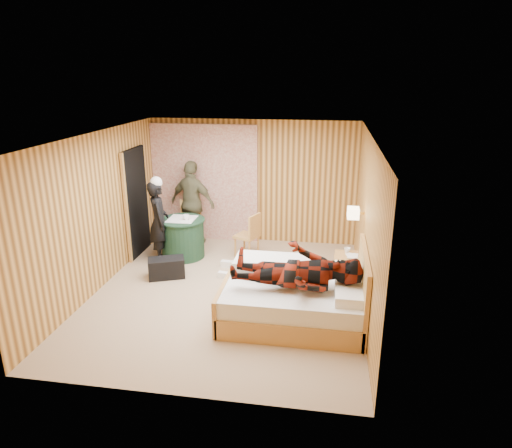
% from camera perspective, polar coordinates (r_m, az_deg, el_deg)
% --- Properties ---
extents(floor, '(4.20, 5.00, 0.01)m').
position_cam_1_polar(floor, '(7.44, -3.56, -8.53)').
color(floor, tan).
rests_on(floor, ground).
extents(ceiling, '(4.20, 5.00, 0.01)m').
position_cam_1_polar(ceiling, '(6.69, -3.99, 10.91)').
color(ceiling, white).
rests_on(ceiling, wall_back).
extents(wall_back, '(4.20, 0.02, 2.50)m').
position_cam_1_polar(wall_back, '(9.33, -0.36, 5.31)').
color(wall_back, '#DBA554').
rests_on(wall_back, floor).
extents(wall_left, '(0.02, 5.00, 2.50)m').
position_cam_1_polar(wall_left, '(7.70, -19.20, 1.39)').
color(wall_left, '#DBA554').
rests_on(wall_left, floor).
extents(wall_right, '(0.02, 5.00, 2.50)m').
position_cam_1_polar(wall_right, '(6.83, 13.69, -0.21)').
color(wall_right, '#DBA554').
rests_on(wall_right, floor).
extents(curtain, '(2.20, 0.08, 2.40)m').
position_cam_1_polar(curtain, '(9.49, -6.42, 5.10)').
color(curtain, beige).
rests_on(curtain, floor).
extents(doorway, '(0.06, 0.90, 2.05)m').
position_cam_1_polar(doorway, '(8.95, -14.70, 2.62)').
color(doorway, black).
rests_on(doorway, floor).
extents(wall_lamp, '(0.26, 0.24, 0.16)m').
position_cam_1_polar(wall_lamp, '(7.23, 12.08, 1.36)').
color(wall_lamp, gold).
rests_on(wall_lamp, wall_right).
extents(bed, '(1.99, 1.55, 1.07)m').
position_cam_1_polar(bed, '(6.65, 4.91, -9.06)').
color(bed, tan).
rests_on(bed, floor).
extents(nightstand, '(0.41, 0.56, 0.54)m').
position_cam_1_polar(nightstand, '(7.66, 11.23, -5.76)').
color(nightstand, tan).
rests_on(nightstand, floor).
extents(round_table, '(0.86, 0.86, 0.76)m').
position_cam_1_polar(round_table, '(8.78, -9.13, -1.69)').
color(round_table, '#1E4129').
rests_on(round_table, floor).
extents(chair_far, '(0.54, 0.54, 0.93)m').
position_cam_1_polar(chair_far, '(9.35, -8.08, 0.62)').
color(chair_far, tan).
rests_on(chair_far, floor).
extents(chair_near, '(0.51, 0.51, 0.87)m').
position_cam_1_polar(chair_near, '(8.58, -0.74, -1.07)').
color(chair_near, tan).
rests_on(chair_near, floor).
extents(duffel_bag, '(0.69, 0.53, 0.34)m').
position_cam_1_polar(duffel_bag, '(8.03, -11.13, -5.40)').
color(duffel_bag, black).
rests_on(duffel_bag, floor).
extents(sneaker_left, '(0.27, 0.13, 0.12)m').
position_cam_1_polar(sneaker_left, '(8.34, -3.50, -5.02)').
color(sneaker_left, white).
rests_on(sneaker_left, floor).
extents(sneaker_right, '(0.25, 0.14, 0.11)m').
position_cam_1_polar(sneaker_right, '(7.91, -3.90, -6.41)').
color(sneaker_right, white).
rests_on(sneaker_right, floor).
extents(woman_standing, '(0.57, 0.66, 1.53)m').
position_cam_1_polar(woman_standing, '(8.55, -12.04, 0.28)').
color(woman_standing, black).
rests_on(woman_standing, floor).
extents(man_at_table, '(1.09, 0.71, 1.72)m').
position_cam_1_polar(man_at_table, '(9.29, -7.92, 2.59)').
color(man_at_table, brown).
rests_on(man_at_table, floor).
extents(man_on_bed, '(0.86, 0.67, 1.77)m').
position_cam_1_polar(man_on_bed, '(6.16, 5.14, -4.64)').
color(man_on_bed, '#681709').
rests_on(man_on_bed, bed).
extents(book_lower, '(0.23, 0.26, 0.02)m').
position_cam_1_polar(book_lower, '(7.50, 11.36, -4.02)').
color(book_lower, white).
rests_on(book_lower, nightstand).
extents(book_upper, '(0.19, 0.24, 0.02)m').
position_cam_1_polar(book_upper, '(7.50, 11.37, -3.88)').
color(book_upper, white).
rests_on(book_upper, nightstand).
extents(cup_nightstand, '(0.12, 0.12, 0.09)m').
position_cam_1_polar(cup_nightstand, '(7.66, 11.34, -3.26)').
color(cup_nightstand, white).
rests_on(cup_nightstand, nightstand).
extents(cup_table, '(0.14, 0.14, 0.10)m').
position_cam_1_polar(cup_table, '(8.57, -8.74, 0.84)').
color(cup_table, white).
rests_on(cup_table, round_table).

